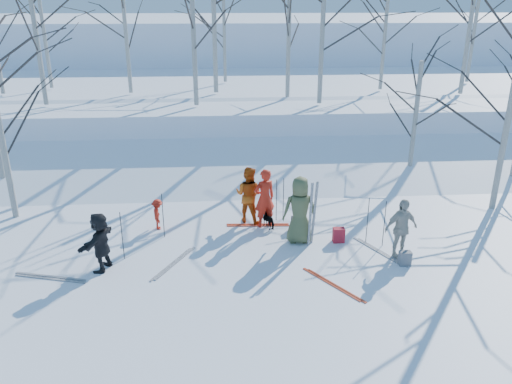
{
  "coord_description": "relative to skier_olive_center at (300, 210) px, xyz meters",
  "views": [
    {
      "loc": [
        -0.93,
        -11.72,
        6.39
      ],
      "look_at": [
        0.0,
        1.5,
        1.3
      ],
      "focal_mm": 35.0,
      "sensor_mm": 36.0,
      "label": 1
    }
  ],
  "objects": [
    {
      "name": "birch_plateau_g",
      "position": [
        -6.48,
        12.28,
        3.9
      ],
      "size": [
        4.33,
        4.33,
        5.33
      ],
      "primitive_type": null,
      "color": "silver",
      "rests_on": "snow_plateau"
    },
    {
      "name": "ski_pair_a",
      "position": [
        0.48,
        -2.36,
        -0.95
      ],
      "size": [
        1.96,
        2.09,
        0.02
      ],
      "primitive_type": null,
      "rotation": [
        0.0,
        0.0,
        0.59
      ],
      "color": "#BD361B",
      "rests_on": "ground"
    },
    {
      "name": "upright_ski_left",
      "position": [
        0.25,
        -0.3,
        -0.01
      ],
      "size": [
        0.09,
        0.16,
        1.9
      ],
      "primitive_type": "cube",
      "rotation": [
        0.07,
        0.0,
        0.13
      ],
      "color": "silver",
      "rests_on": "ground"
    },
    {
      "name": "ski_pole_d",
      "position": [
        -0.48,
        1.52,
        -0.29
      ],
      "size": [
        0.02,
        0.02,
        1.34
      ],
      "primitive_type": "cylinder",
      "color": "black",
      "rests_on": "ground"
    },
    {
      "name": "ground",
      "position": [
        -1.17,
        -0.88,
        -0.96
      ],
      "size": [
        120.0,
        120.0,
        0.0
      ],
      "primitive_type": "plane",
      "color": "white",
      "rests_on": "ground"
    },
    {
      "name": "snow_plateau",
      "position": [
        -1.17,
        16.12,
        0.04
      ],
      "size": [
        70.0,
        18.0,
        2.2
      ],
      "primitive_type": "cube",
      "color": "white",
      "rests_on": "ground"
    },
    {
      "name": "backpack_red",
      "position": [
        1.12,
        -0.09,
        -0.75
      ],
      "size": [
        0.32,
        0.22,
        0.42
      ],
      "primitive_type": "cube",
      "color": "#A81927",
      "rests_on": "ground"
    },
    {
      "name": "skier_cream_east",
      "position": [
        2.52,
        -1.05,
        -0.15
      ],
      "size": [
        1.03,
        0.63,
        1.63
      ],
      "primitive_type": "imported",
      "rotation": [
        0.0,
        0.0,
        0.26
      ],
      "color": "beige",
      "rests_on": "ground"
    },
    {
      "name": "skier_grey_west",
      "position": [
        -5.2,
        -1.18,
        -0.19
      ],
      "size": [
        0.87,
        1.5,
        1.54
      ],
      "primitive_type": "imported",
      "rotation": [
        0.0,
        0.0,
        4.4
      ],
      "color": "black",
      "rests_on": "ground"
    },
    {
      "name": "backpack_dark",
      "position": [
        0.06,
        0.78,
        -0.76
      ],
      "size": [
        0.34,
        0.24,
        0.4
      ],
      "primitive_type": "cube",
      "color": "black",
      "rests_on": "ground"
    },
    {
      "name": "skier_red_seated",
      "position": [
        -4.06,
        1.15,
        -0.5
      ],
      "size": [
        0.42,
        0.64,
        0.94
      ],
      "primitive_type": "imported",
      "rotation": [
        0.0,
        0.0,
        1.7
      ],
      "color": "red",
      "rests_on": "ground"
    },
    {
      "name": "dog",
      "position": [
        -0.74,
        1.02,
        -0.71
      ],
      "size": [
        0.56,
        0.67,
        0.52
      ],
      "primitive_type": "imported",
      "rotation": [
        0.0,
        0.0,
        3.69
      ],
      "color": "black",
      "rests_on": "ground"
    },
    {
      "name": "upright_ski_right",
      "position": [
        0.38,
        -0.18,
        -0.01
      ],
      "size": [
        0.14,
        0.23,
        1.89
      ],
      "primitive_type": "cube",
      "rotation": [
        0.1,
        0.0,
        0.33
      ],
      "color": "silver",
      "rests_on": "ground"
    },
    {
      "name": "ski_pair_b",
      "position": [
        -3.44,
        -1.04,
        -0.95
      ],
      "size": [
        1.77,
        2.07,
        0.02
      ],
      "primitive_type": null,
      "rotation": [
        0.0,
        0.0,
        -0.49
      ],
      "color": "silver",
      "rests_on": "ground"
    },
    {
      "name": "birch_edge_e",
      "position": [
        5.02,
        5.03,
        1.24
      ],
      "size": [
        3.69,
        3.69,
        4.42
      ],
      "primitive_type": null,
      "color": "silver",
      "rests_on": "ground"
    },
    {
      "name": "skier_red_north",
      "position": [
        -0.88,
        1.12,
        -0.06
      ],
      "size": [
        0.77,
        0.63,
        1.81
      ],
      "primitive_type": "imported",
      "rotation": [
        0.0,
        0.0,
        3.5
      ],
      "color": "red",
      "rests_on": "ground"
    },
    {
      "name": "birch_plateau_a",
      "position": [
        -3.16,
        8.94,
        4.52
      ],
      "size": [
        5.2,
        5.2,
        6.57
      ],
      "primitive_type": null,
      "color": "silver",
      "rests_on": "snow_plateau"
    },
    {
      "name": "backpack_grey",
      "position": [
        2.53,
        -1.52,
        -0.77
      ],
      "size": [
        0.3,
        0.2,
        0.38
      ],
      "primitive_type": "cube",
      "color": "slate",
      "rests_on": "ground"
    },
    {
      "name": "birch_plateau_b",
      "position": [
        2.2,
        8.99,
        4.38
      ],
      "size": [
        5.0,
        5.0,
        6.29
      ],
      "primitive_type": null,
      "color": "silver",
      "rests_on": "snow_plateau"
    },
    {
      "name": "ski_pole_e",
      "position": [
        2.29,
        -0.42,
        -0.29
      ],
      "size": [
        0.02,
        0.02,
        1.34
      ],
      "primitive_type": "cylinder",
      "color": "black",
      "rests_on": "ground"
    },
    {
      "name": "ski_pole_b",
      "position": [
        1.88,
        -0.19,
        -0.29
      ],
      "size": [
        0.02,
        0.02,
        1.34
      ],
      "primitive_type": "cylinder",
      "color": "black",
      "rests_on": "ground"
    },
    {
      "name": "birch_plateau_j",
      "position": [
        -9.65,
        9.49,
        4.33
      ],
      "size": [
        4.94,
        4.94,
        6.2
      ],
      "primitive_type": null,
      "color": "silver",
      "rests_on": "snow_plateau"
    },
    {
      "name": "snow_ramp",
      "position": [
        -1.17,
        6.12,
        -0.81
      ],
      "size": [
        70.0,
        9.49,
        4.12
      ],
      "primitive_type": "cube",
      "rotation": [
        0.3,
        0.0,
        0.0
      ],
      "color": "white",
      "rests_on": "ground"
    },
    {
      "name": "ski_pair_c",
      "position": [
        -6.42,
        -1.55,
        -0.95
      ],
      "size": [
        1.18,
        2.0,
        0.02
      ],
      "primitive_type": null,
      "rotation": [
        0.0,
        0.0,
        1.3
      ],
      "color": "silver",
      "rests_on": "ground"
    },
    {
      "name": "birch_plateau_c",
      "position": [
        11.54,
        14.54,
        4.03
      ],
      "size": [
        4.51,
        4.51,
        5.58
      ],
      "primitive_type": null,
      "color": "silver",
      "rests_on": "snow_plateau"
    },
    {
      "name": "ski_pair_e",
      "position": [
        -1.08,
        1.18,
        -0.95
      ],
      "size": [
        0.4,
        1.92,
        0.02
      ],
      "primitive_type": null,
      "rotation": [
        0.0,
        0.0,
        1.52
      ],
      "color": "#BD361B",
      "rests_on": "ground"
    },
    {
      "name": "far_hill",
      "position": [
        -1.17,
        37.12,
        1.04
      ],
      "size": [
        90.0,
        30.0,
        6.0
      ],
      "primitive_type": "cube",
      "color": "white",
      "rests_on": "ground"
    },
    {
      "name": "ski_pole_f",
      "position": [
        -3.83,
        0.57,
        -0.29
      ],
      "size": [
        0.02,
        0.02,
        1.34
      ],
      "primitive_type": "cylinder",
      "color": "black",
      "rests_on": "ground"
    },
    {
      "name": "ski_pole_c",
      "position": [
        -0.25,
        1.61,
        -0.29
      ],
      "size": [
        0.02,
        0.02,
        1.34
      ],
      "primitive_type": "cylinder",
      "color": "black",
      "rests_on": "ground"
    },
    {
      "name": "ski_pair_d",
      "position": [
        2.1,
        -0.78,
        -0.95
      ],
      "size": [
        1.72,
        2.06,
        0.02
      ],
      "primitive_type": null,
      "rotation": [
        0.0,
        0.0,
        0.46
      ],
      "color": "silver",
      "rests_on": "ground"
    },
    {
      "name": "birch_plateau_d",
      "position": [
        9.46,
        10.87,
        4.59
      ],
      "size": [
        5.29,
        5.29,
        6.7
      ],
      "primitive_type": null,
      "color": "silver",
      "rests_on": "snow_plateau"
    },
    {
      "name": "birch_edge_b",
      "position": [
        6.74,
        1.99,
        2.07
      ],
      "size": [
        4.85,
        4.85,
        6.07
      ],
      "primitive_type": null,
      "color": "silver",
      "rests_on": "ground"
    },
    {
      "name": "skier_olive_center",
      "position": [
        0.0,
        0.0,
        0.0
      ],
      "size": [
        0.95,
        0.62,
        1.93
      ],
      "primitive_type": "imported",
      "rotation": [
        0.0,
        0.0,
        3.13
      ],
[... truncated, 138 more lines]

